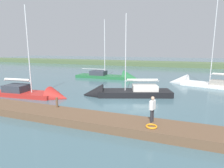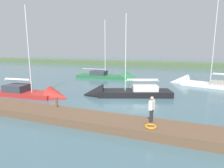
{
  "view_description": "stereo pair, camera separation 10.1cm",
  "coord_description": "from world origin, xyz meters",
  "px_view_note": "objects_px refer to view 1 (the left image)",
  "views": [
    {
      "loc": [
        -4.96,
        15.42,
        4.91
      ],
      "look_at": [
        1.58,
        -2.09,
        1.4
      ],
      "focal_mm": 29.95,
      "sensor_mm": 36.0,
      "label": 1
    },
    {
      "loc": [
        -5.05,
        15.39,
        4.91
      ],
      "look_at": [
        1.58,
        -2.09,
        1.4
      ],
      "focal_mm": 29.95,
      "sensor_mm": 36.0,
      "label": 2
    }
  ],
  "objects_px": {
    "sailboat_behind_pier": "(120,94)",
    "person_on_dock": "(152,108)",
    "mooring_post_near": "(57,102)",
    "sailboat_inner_slip": "(114,78)",
    "sailboat_far_left": "(197,85)",
    "sailboat_near_dock": "(36,95)",
    "life_ring_buoy": "(151,126)"
  },
  "relations": [
    {
      "from": "sailboat_behind_pier",
      "to": "person_on_dock",
      "type": "height_order",
      "value": "sailboat_behind_pier"
    },
    {
      "from": "mooring_post_near",
      "to": "sailboat_inner_slip",
      "type": "distance_m",
      "value": 18.28
    },
    {
      "from": "sailboat_inner_slip",
      "to": "person_on_dock",
      "type": "distance_m",
      "value": 20.78
    },
    {
      "from": "mooring_post_near",
      "to": "sailboat_far_left",
      "type": "height_order",
      "value": "sailboat_far_left"
    },
    {
      "from": "mooring_post_near",
      "to": "sailboat_far_left",
      "type": "xyz_separation_m",
      "value": [
        -10.92,
        -16.46,
        -0.85
      ]
    },
    {
      "from": "sailboat_far_left",
      "to": "sailboat_behind_pier",
      "type": "xyz_separation_m",
      "value": [
        8.18,
        9.36,
        0.11
      ]
    },
    {
      "from": "mooring_post_near",
      "to": "sailboat_behind_pier",
      "type": "relative_size",
      "value": 0.08
    },
    {
      "from": "sailboat_behind_pier",
      "to": "person_on_dock",
      "type": "distance_m",
      "value": 8.87
    },
    {
      "from": "sailboat_near_dock",
      "to": "sailboat_behind_pier",
      "type": "bearing_deg",
      "value": 18.11
    },
    {
      "from": "sailboat_far_left",
      "to": "sailboat_near_dock",
      "type": "height_order",
      "value": "sailboat_far_left"
    },
    {
      "from": "mooring_post_near",
      "to": "sailboat_inner_slip",
      "type": "bearing_deg",
      "value": -83.98
    },
    {
      "from": "sailboat_behind_pier",
      "to": "sailboat_inner_slip",
      "type": "distance_m",
      "value": 12.01
    },
    {
      "from": "sailboat_near_dock",
      "to": "sailboat_inner_slip",
      "type": "bearing_deg",
      "value": 71.69
    },
    {
      "from": "sailboat_far_left",
      "to": "sailboat_inner_slip",
      "type": "height_order",
      "value": "sailboat_far_left"
    },
    {
      "from": "sailboat_far_left",
      "to": "person_on_dock",
      "type": "bearing_deg",
      "value": 92.97
    },
    {
      "from": "mooring_post_near",
      "to": "person_on_dock",
      "type": "bearing_deg",
      "value": 176.43
    },
    {
      "from": "sailboat_near_dock",
      "to": "person_on_dock",
      "type": "relative_size",
      "value": 6.36
    },
    {
      "from": "mooring_post_near",
      "to": "sailboat_near_dock",
      "type": "height_order",
      "value": "sailboat_near_dock"
    },
    {
      "from": "life_ring_buoy",
      "to": "sailboat_behind_pier",
      "type": "xyz_separation_m",
      "value": [
        4.58,
        -8.33,
        -0.41
      ]
    },
    {
      "from": "life_ring_buoy",
      "to": "sailboat_near_dock",
      "type": "relative_size",
      "value": 0.06
    },
    {
      "from": "mooring_post_near",
      "to": "sailboat_far_left",
      "type": "distance_m",
      "value": 19.78
    },
    {
      "from": "sailboat_far_left",
      "to": "sailboat_behind_pier",
      "type": "distance_m",
      "value": 12.43
    },
    {
      "from": "sailboat_near_dock",
      "to": "life_ring_buoy",
      "type": "bearing_deg",
      "value": -26.11
    },
    {
      "from": "life_ring_buoy",
      "to": "person_on_dock",
      "type": "distance_m",
      "value": 1.16
    },
    {
      "from": "mooring_post_near",
      "to": "sailboat_inner_slip",
      "type": "height_order",
      "value": "sailboat_inner_slip"
    },
    {
      "from": "sailboat_inner_slip",
      "to": "person_on_dock",
      "type": "relative_size",
      "value": 6.89
    },
    {
      "from": "life_ring_buoy",
      "to": "sailboat_far_left",
      "type": "xyz_separation_m",
      "value": [
        -3.6,
        -17.69,
        -0.52
      ]
    },
    {
      "from": "sailboat_far_left",
      "to": "sailboat_inner_slip",
      "type": "bearing_deg",
      "value": 7.76
    },
    {
      "from": "sailboat_behind_pier",
      "to": "life_ring_buoy",
      "type": "bearing_deg",
      "value": 98.54
    },
    {
      "from": "sailboat_far_left",
      "to": "person_on_dock",
      "type": "relative_size",
      "value": 7.8
    },
    {
      "from": "life_ring_buoy",
      "to": "sailboat_inner_slip",
      "type": "height_order",
      "value": "sailboat_inner_slip"
    },
    {
      "from": "life_ring_buoy",
      "to": "person_on_dock",
      "type": "height_order",
      "value": "person_on_dock"
    }
  ]
}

